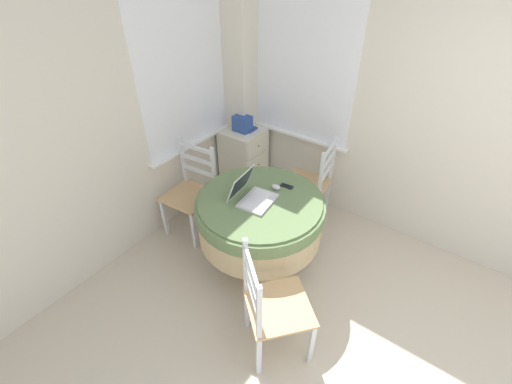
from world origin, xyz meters
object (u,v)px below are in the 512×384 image
object	(u,v)px
round_dining_table	(260,215)
dining_chair_near_right_window	(311,183)
book_on_cabinet	(247,128)
computer_mouse	(276,187)
storage_box	(242,123)
dining_chair_near_back_window	(191,192)
dining_chair_camera_near	(272,307)
cell_phone	(287,186)
laptop	(252,194)
corner_cabinet	(244,158)

from	to	relation	value
round_dining_table	dining_chair_near_right_window	distance (m)	0.86
dining_chair_near_right_window	book_on_cabinet	size ratio (longest dim) A/B	5.12
computer_mouse	book_on_cabinet	size ratio (longest dim) A/B	0.45
dining_chair_near_right_window	storage_box	world-z (taller)	dining_chair_near_right_window
storage_box	dining_chair_near_right_window	bearing A→B (deg)	-93.76
dining_chair_near_back_window	dining_chair_camera_near	size ratio (longest dim) A/B	1.00
computer_mouse	cell_phone	bearing A→B (deg)	-34.07
storage_box	book_on_cabinet	size ratio (longest dim) A/B	1.01
cell_phone	dining_chair_near_back_window	xyz separation A→B (m)	(-0.29, 0.93, -0.29)
laptop	book_on_cabinet	bearing A→B (deg)	38.62
dining_chair_camera_near	book_on_cabinet	bearing A→B (deg)	41.49
laptop	book_on_cabinet	size ratio (longest dim) A/B	1.93
storage_box	computer_mouse	bearing A→B (deg)	-127.73
storage_box	round_dining_table	bearing A→B (deg)	-135.74
cell_phone	corner_cabinet	xyz separation A→B (m)	(0.65, 0.98, -0.37)
cell_phone	dining_chair_near_back_window	bearing A→B (deg)	107.58
round_dining_table	corner_cabinet	world-z (taller)	corner_cabinet
corner_cabinet	storage_box	world-z (taller)	storage_box
computer_mouse	dining_chair_near_right_window	distance (m)	0.71
dining_chair_near_back_window	dining_chair_camera_near	bearing A→B (deg)	-114.37
cell_phone	storage_box	bearing A→B (deg)	57.49
computer_mouse	dining_chair_camera_near	xyz separation A→B (m)	(-0.84, -0.53, -0.31)
computer_mouse	dining_chair_near_right_window	bearing A→B (deg)	-2.88
dining_chair_near_right_window	storage_box	bearing A→B (deg)	86.24
cell_phone	storage_box	distance (m)	1.15
dining_chair_camera_near	storage_box	world-z (taller)	dining_chair_camera_near
dining_chair_camera_near	corner_cabinet	bearing A→B (deg)	42.78
cell_phone	storage_box	xyz separation A→B (m)	(0.62, 0.97, 0.10)
corner_cabinet	book_on_cabinet	distance (m)	0.40
laptop	dining_chair_near_right_window	xyz separation A→B (m)	(0.89, -0.11, -0.34)
computer_mouse	dining_chair_camera_near	world-z (taller)	dining_chair_camera_near
round_dining_table	storage_box	distance (m)	1.30
dining_chair_near_back_window	storage_box	distance (m)	0.99
laptop	cell_phone	world-z (taller)	laptop
round_dining_table	cell_phone	size ratio (longest dim) A/B	9.45
round_dining_table	storage_box	size ratio (longest dim) A/B	5.87
laptop	dining_chair_near_right_window	distance (m)	0.96
cell_phone	book_on_cabinet	size ratio (longest dim) A/B	0.63
book_on_cabinet	dining_chair_near_back_window	bearing A→B (deg)	-178.80
computer_mouse	dining_chair_camera_near	distance (m)	1.04
dining_chair_camera_near	laptop	bearing A→B (deg)	45.82
laptop	cell_phone	size ratio (longest dim) A/B	3.08
computer_mouse	storage_box	distance (m)	1.15
dining_chair_near_right_window	book_on_cabinet	xyz separation A→B (m)	(0.12, 0.92, 0.32)
dining_chair_near_right_window	storage_box	xyz separation A→B (m)	(0.06, 0.94, 0.39)
laptop	storage_box	xyz separation A→B (m)	(0.95, 0.83, 0.05)
laptop	dining_chair_near_right_window	bearing A→B (deg)	-7.27
storage_box	book_on_cabinet	world-z (taller)	storage_box
round_dining_table	corner_cabinet	distance (m)	1.32
cell_phone	corner_cabinet	size ratio (longest dim) A/B	0.15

